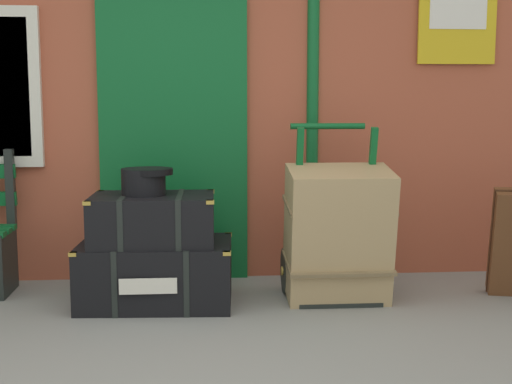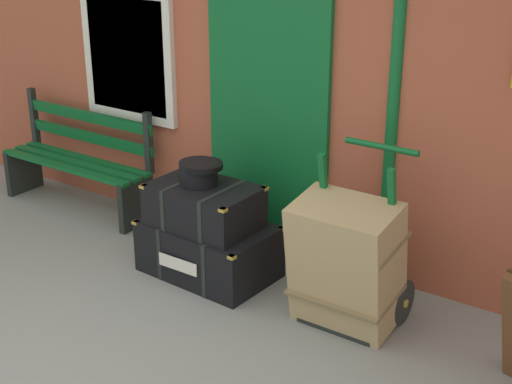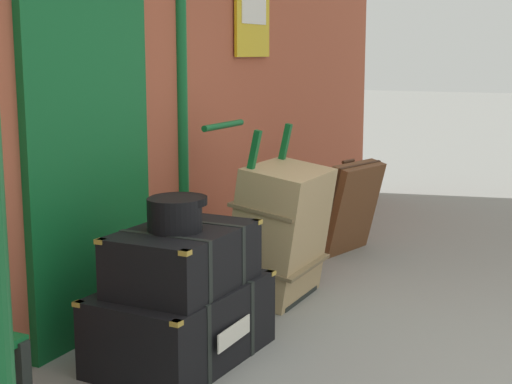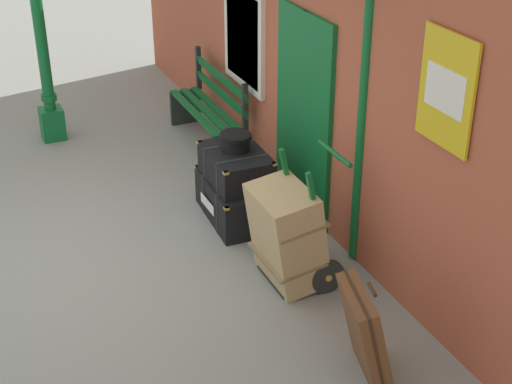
% 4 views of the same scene
% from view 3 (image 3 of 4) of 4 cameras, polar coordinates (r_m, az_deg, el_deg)
% --- Properties ---
extents(brick_facade, '(10.40, 0.35, 3.20)m').
position_cam_3_polar(brick_facade, '(4.63, -13.92, 9.12)').
color(brick_facade, '#AD5138').
rests_on(brick_facade, ground).
extents(steamer_trunk_base, '(1.04, 0.70, 0.43)m').
position_cam_3_polar(steamer_trunk_base, '(4.31, -5.51, -9.53)').
color(steamer_trunk_base, black).
rests_on(steamer_trunk_base, ground).
extents(steamer_trunk_middle, '(0.82, 0.57, 0.33)m').
position_cam_3_polar(steamer_trunk_middle, '(4.18, -5.37, -4.86)').
color(steamer_trunk_middle, black).
rests_on(steamer_trunk_middle, steamer_trunk_base).
extents(round_hatbox, '(0.34, 0.31, 0.18)m').
position_cam_3_polar(round_hatbox, '(4.08, -5.96, -1.46)').
color(round_hatbox, black).
rests_on(round_hatbox, steamer_trunk_middle).
extents(porters_trolley, '(0.71, 0.62, 1.19)m').
position_cam_3_polar(porters_trolley, '(5.37, 0.12, -4.79)').
color(porters_trolley, black).
rests_on(porters_trolley, ground).
extents(large_brown_trunk, '(0.70, 0.56, 0.93)m').
position_cam_3_polar(large_brown_trunk, '(5.25, 1.85, -2.94)').
color(large_brown_trunk, tan).
rests_on(large_brown_trunk, ground).
extents(suitcase_olive, '(0.66, 0.46, 0.79)m').
position_cam_3_polar(suitcase_olive, '(6.51, 6.96, -1.14)').
color(suitcase_olive, brown).
rests_on(suitcase_olive, ground).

